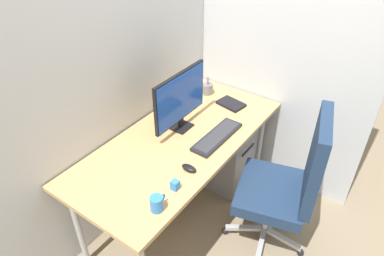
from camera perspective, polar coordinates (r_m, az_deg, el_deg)
The scene contains 13 objects.
ground_plane at distance 2.89m, azimuth -1.64°, elevation -13.75°, with size 8.00×8.00×0.00m, color gray.
wall_back at distance 2.29m, azimuth -10.65°, elevation 14.88°, with size 2.70×0.04×2.80m, color silver.
wall_side_right at distance 2.67m, azimuth 12.19°, elevation 17.66°, with size 0.04×1.79×2.80m, color silver.
desk at distance 2.40m, azimuth -1.92°, elevation -2.80°, with size 1.65×0.75×0.76m.
office_chair at distance 2.38m, azimuth 15.82°, elevation -8.48°, with size 0.61×0.60×1.10m.
filing_cabinet at distance 2.97m, azimuth 5.07°, elevation -3.83°, with size 0.38×0.46×0.62m.
monitor at distance 2.34m, azimuth -1.93°, elevation 4.91°, with size 0.52×0.11×0.43m.
keyboard at distance 2.37m, azimuth 4.18°, elevation -1.43°, with size 0.45×0.14×0.03m.
mouse at distance 2.11m, azimuth -0.50°, elevation -6.62°, with size 0.05×0.10×0.03m, color black.
pen_holder at distance 2.86m, azimuth 2.59°, elevation 6.52°, with size 0.09×0.09×0.17m.
notebook at distance 2.73m, azimuth 6.45°, elevation 3.98°, with size 0.14×0.20×0.02m, color black.
coffee_mug at distance 1.88m, azimuth -5.82°, elevation -12.26°, with size 0.11×0.07×0.09m.
desk_clamp_accessory at distance 1.99m, azimuth -2.80°, elevation -9.37°, with size 0.04×0.04×0.06m, color #337FD8.
Camera 1 is at (-1.49, -1.15, 2.19)m, focal length 32.36 mm.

